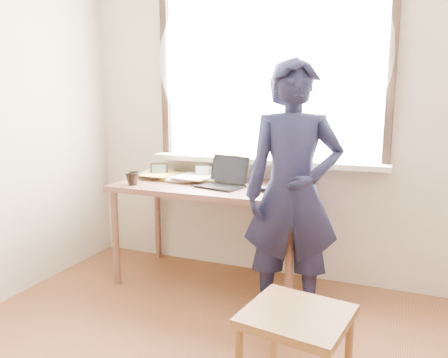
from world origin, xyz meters
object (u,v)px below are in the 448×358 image
at_px(laptop, 224,179).
at_px(mug_dark, 133,179).
at_px(mug_white, 204,172).
at_px(person, 293,194).
at_px(desk, 213,195).
at_px(work_chair, 296,327).

bearing_deg(laptop, mug_dark, -162.44).
xyz_separation_m(mug_white, person, (0.84, -0.51, -0.00)).
relative_size(desk, work_chair, 2.81).
relative_size(mug_dark, person, 0.06).
bearing_deg(person, mug_white, 132.18).
relative_size(mug_white, person, 0.08).
xyz_separation_m(laptop, work_chair, (0.79, -1.08, -0.43)).
relative_size(mug_dark, work_chair, 0.20).
bearing_deg(mug_white, mug_dark, -131.37).
bearing_deg(work_chair, mug_white, 129.00).
bearing_deg(desk, person, -24.94).
bearing_deg(work_chair, mug_dark, 148.76).
bearing_deg(laptop, work_chair, -53.74).
relative_size(laptop, person, 0.23).
distance_m(desk, mug_dark, 0.61).
bearing_deg(person, work_chair, -91.32).
distance_m(laptop, work_chair, 1.41).
relative_size(mug_white, work_chair, 0.27).
height_order(mug_white, mug_dark, mug_white).
height_order(mug_white, person, person).
distance_m(desk, laptop, 0.17).
height_order(desk, person, person).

